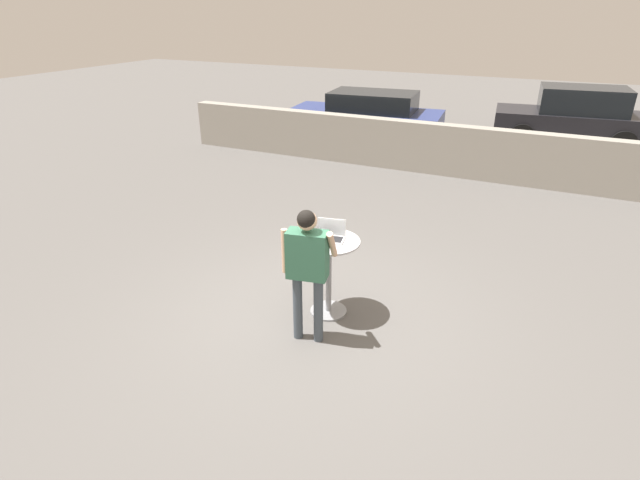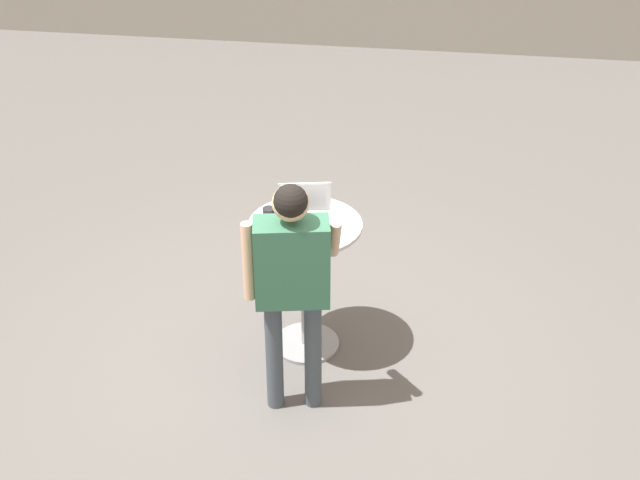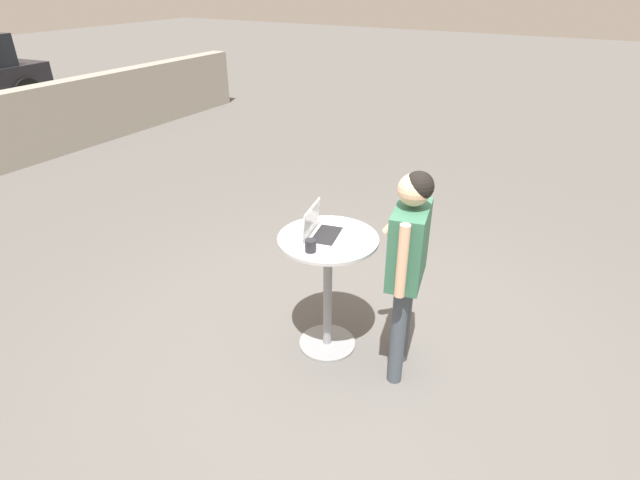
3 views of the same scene
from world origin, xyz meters
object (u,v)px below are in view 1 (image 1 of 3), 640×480
cafe_table (329,265)px  coffee_mug (311,233)px  laptop (330,235)px  parked_car_near_street (574,116)px  parked_car_further_down (367,116)px  standing_person (307,260)px

cafe_table → coffee_mug: 0.45m
laptop → parked_car_near_street: (2.64, 10.48, -0.26)m
laptop → parked_car_further_down: bearing=107.4°
cafe_table → coffee_mug: size_ratio=8.95×
coffee_mug → parked_car_further_down: 8.91m
laptop → coffee_mug: laptop is taller
coffee_mug → parked_car_near_street: (2.87, 10.53, -0.26)m
coffee_mug → parked_car_further_down: size_ratio=0.03×
parked_car_further_down → coffee_mug: bearing=-74.1°
standing_person → parked_car_further_down: standing_person is taller
coffee_mug → parked_car_near_street: bearing=74.8°
coffee_mug → standing_person: 0.68m
cafe_table → standing_person: standing_person is taller
parked_car_further_down → standing_person: bearing=-73.6°
laptop → parked_car_near_street: 10.81m
laptop → coffee_mug: bearing=-168.1°
cafe_table → standing_person: bearing=-88.4°
cafe_table → laptop: laptop is taller
parked_car_near_street → cafe_table: bearing=-104.0°
cafe_table → parked_car_near_street: parked_car_near_street is taller
laptop → parked_car_further_down: parked_car_further_down is taller
standing_person → parked_car_near_street: (2.61, 11.15, -0.25)m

